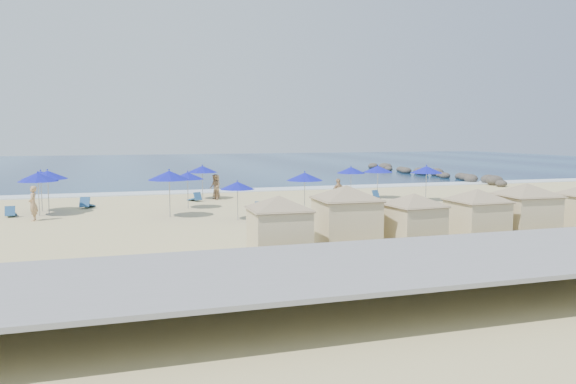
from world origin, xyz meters
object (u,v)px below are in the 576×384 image
object	(u,v)px
umbrella_7	(305,177)
umbrella_9	(378,169)
cabana_4	(526,206)
umbrella_5	(188,176)
rock_jetty	(428,173)
umbrella_6	(237,185)
beachgoer_1	(215,187)
beachgoer_0	(33,203)
umbrella_1	(38,177)
umbrella_3	(169,175)
cabana_1	(346,211)
beachgoer_2	(338,192)
cabana_0	(279,221)
umbrella_4	(202,169)
umbrella_10	(426,170)
trash_bin	(302,227)
umbrella_0	(41,175)
cabana_3	(477,211)
beachgoer_3	(216,186)
umbrella_8	(351,170)

from	to	relation	value
umbrella_7	umbrella_9	distance (m)	8.98
cabana_4	umbrella_5	xyz separation A→B (m)	(-12.01, 15.56, 0.41)
rock_jetty	umbrella_6	bearing A→B (deg)	-137.38
beachgoer_1	beachgoer_0	bearing A→B (deg)	-66.76
umbrella_1	umbrella_3	bearing A→B (deg)	-21.29
cabana_1	umbrella_9	xyz separation A→B (m)	(9.56, 16.45, 0.42)
rock_jetty	cabana_4	world-z (taller)	cabana_4
umbrella_9	beachgoer_0	size ratio (longest dim) A/B	1.30
beachgoer_0	umbrella_3	bearing A→B (deg)	82.75
umbrella_5	beachgoer_2	bearing A→B (deg)	-11.60
cabana_0	umbrella_7	size ratio (longest dim) A/B	1.76
umbrella_4	umbrella_10	xyz separation A→B (m)	(14.43, -5.68, 0.04)
umbrella_3	cabana_4	bearing A→B (deg)	-42.17
trash_bin	umbrella_0	xyz separation A→B (m)	(-12.08, 12.52, 1.73)
beachgoer_0	cabana_1	bearing A→B (deg)	44.46
umbrella_0	umbrella_6	distance (m)	12.44
umbrella_0	umbrella_9	size ratio (longest dim) A/B	1.03
umbrella_1	umbrella_6	bearing A→B (deg)	-25.27
cabana_3	beachgoer_0	distance (m)	22.33
umbrella_4	beachgoer_0	xyz separation A→B (m)	(-10.11, -7.05, -1.19)
umbrella_0	beachgoer_3	world-z (taller)	umbrella_0
rock_jetty	umbrella_0	size ratio (longest dim) A/B	10.65
umbrella_9	umbrella_5	bearing A→B (deg)	-174.67
umbrella_4	beachgoer_3	world-z (taller)	umbrella_4
beachgoer_0	beachgoer_2	bearing A→B (deg)	91.78
cabana_1	umbrella_10	size ratio (longest dim) A/B	1.88
cabana_1	umbrella_9	world-z (taller)	cabana_1
beachgoer_1	beachgoer_3	world-z (taller)	beachgoer_1
umbrella_1	umbrella_9	world-z (taller)	umbrella_1
cabana_4	umbrella_5	bearing A→B (deg)	127.66
cabana_0	beachgoer_0	xyz separation A→B (m)	(-9.62, 13.41, -0.62)
umbrella_1	umbrella_5	xyz separation A→B (m)	(8.40, 0.67, -0.15)
cabana_0	umbrella_10	xyz separation A→B (m)	(14.92, 14.78, 0.62)
umbrella_4	beachgoer_1	world-z (taller)	umbrella_4
cabana_3	umbrella_10	distance (m)	15.95
umbrella_8	beachgoer_2	size ratio (longest dim) A/B	1.31
cabana_0	umbrella_9	distance (m)	21.23
rock_jetty	umbrella_7	size ratio (longest dim) A/B	10.89
trash_bin	umbrella_8	world-z (taller)	umbrella_8
cabana_1	umbrella_9	size ratio (longest dim) A/B	1.93
umbrella_10	umbrella_8	bearing A→B (deg)	145.12
umbrella_10	beachgoer_3	size ratio (longest dim) A/B	1.46
umbrella_7	umbrella_8	bearing A→B (deg)	46.46
trash_bin	cabana_1	xyz separation A→B (m)	(0.42, -3.95, 1.25)
cabana_0	cabana_3	distance (m)	8.40
cabana_0	umbrella_0	bearing A→B (deg)	119.18
cabana_4	umbrella_7	bearing A→B (deg)	116.29
umbrella_7	beachgoer_3	world-z (taller)	umbrella_7
umbrella_7	beachgoer_1	size ratio (longest dim) A/B	1.37
umbrella_10	beachgoer_0	distance (m)	24.61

